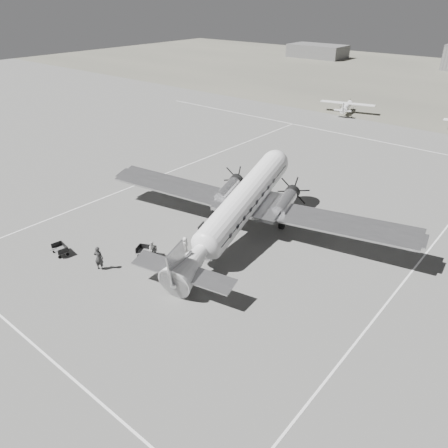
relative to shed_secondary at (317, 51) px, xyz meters
The scene contains 13 objects.
ground 127.49m from the shed_secondary, 64.44° to the right, with size 260.00×260.00×0.00m, color slate.
taxi_line_near 140.25m from the shed_secondary, 66.91° to the right, with size 60.00×0.15×0.01m, color white.
taxi_line_right 133.11m from the shed_secondary, 59.77° to the right, with size 0.15×80.00×0.01m, color white.
taxi_line_left 111.35m from the shed_secondary, 70.59° to the right, with size 0.15×60.00×0.01m, color white.
taxi_line_horizon 93.03m from the shed_secondary, 53.75° to the right, with size 90.00×0.15×0.01m, color white.
shed_secondary is the anchor object (origin of this frame).
dc3_airliner 122.55m from the shed_secondary, 64.25° to the right, with size 29.87×20.73×5.69m, color silver, non-canonical shape.
light_plane_left 74.61m from the shed_secondary, 57.09° to the right, with size 9.61×7.80×2.00m, color white, non-canonical shape.
baggage_cart_near 127.59m from the shed_secondary, 67.26° to the right, with size 1.59×1.12×0.90m, color #575757, non-canonical shape.
baggage_cart_far 129.54m from the shed_secondary, 70.36° to the right, with size 1.51×1.06×0.85m, color #575757, non-canonical shape.
ground_crew 130.36m from the shed_secondary, 68.44° to the right, with size 0.74×0.49×2.03m, color #292929.
ramp_agent 127.61m from the shed_secondary, 66.98° to the right, with size 0.76×0.59×1.55m, color silver.
passenger 126.09m from the shed_secondary, 65.97° to the right, with size 0.71×0.46×1.45m, color silver.
Camera 1 is at (18.73, -22.12, 19.39)m, focal length 35.00 mm.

